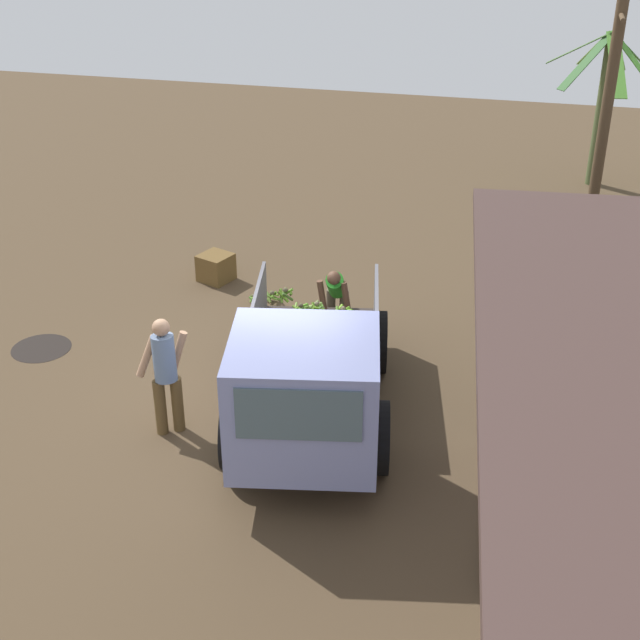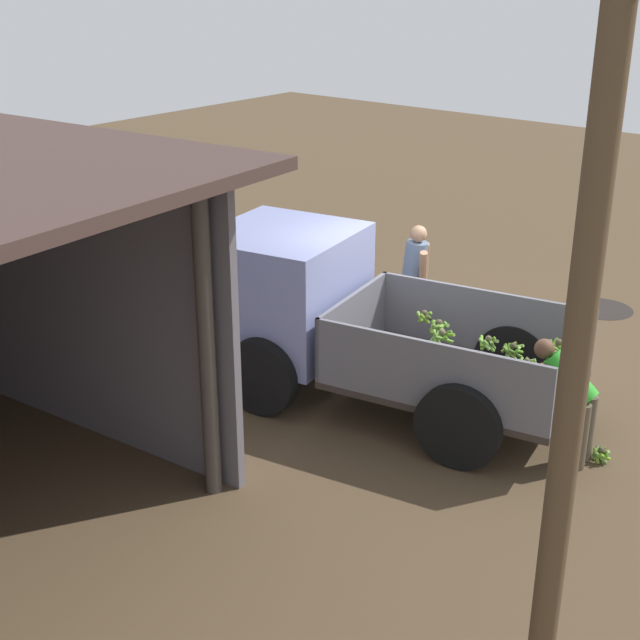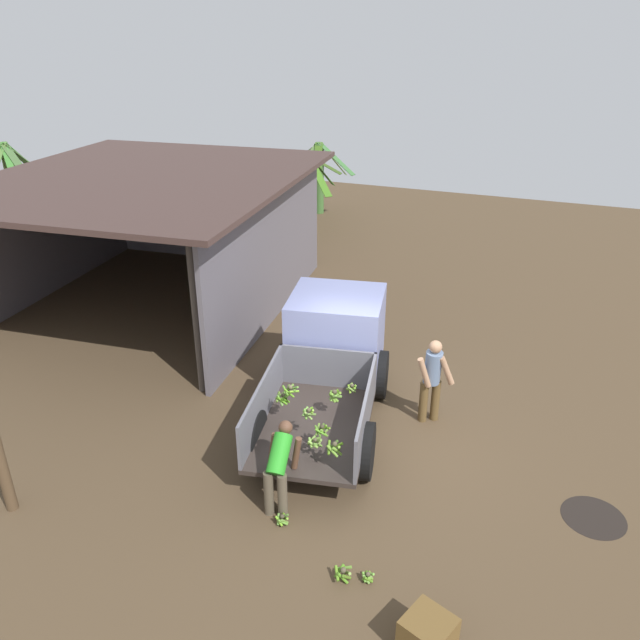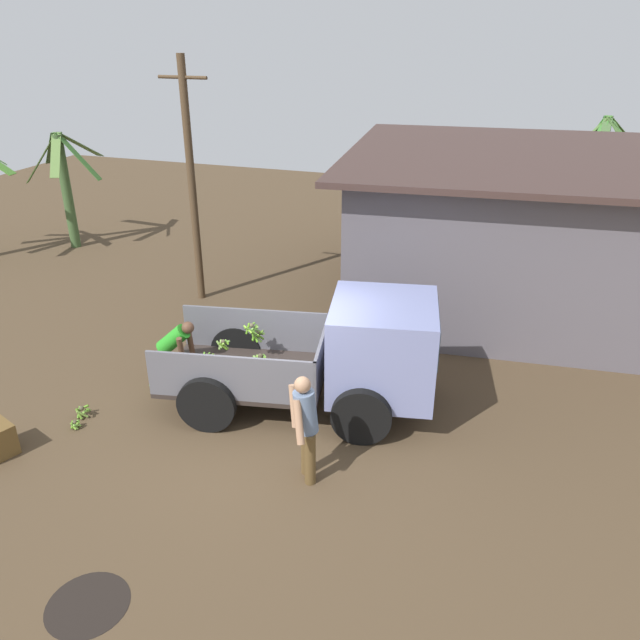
{
  "view_description": "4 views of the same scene",
  "coord_description": "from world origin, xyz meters",
  "px_view_note": "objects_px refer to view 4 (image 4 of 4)",
  "views": [
    {
      "loc": [
        9.95,
        3.24,
        6.87
      ],
      "look_at": [
        -0.14,
        0.77,
        1.35
      ],
      "focal_mm": 50.0,
      "sensor_mm": 36.0,
      "label": 1
    },
    {
      "loc": [
        -5.32,
        8.49,
        4.95
      ],
      "look_at": [
        0.44,
        1.51,
        1.22
      ],
      "focal_mm": 50.0,
      "sensor_mm": 36.0,
      "label": 2
    },
    {
      "loc": [
        -8.62,
        -2.63,
        6.52
      ],
      "look_at": [
        1.01,
        1.13,
        1.59
      ],
      "focal_mm": 35.0,
      "sensor_mm": 36.0,
      "label": 3
    },
    {
      "loc": [
        3.31,
        -7.59,
        5.79
      ],
      "look_at": [
        0.4,
        1.05,
        1.46
      ],
      "focal_mm": 35.0,
      "sensor_mm": 36.0,
      "label": 4
    }
  ],
  "objects_px": {
    "banana_bunch_on_ground_2": "(82,411)",
    "person_foreground_visitor": "(305,424)",
    "banana_bunch_on_ground_1": "(75,424)",
    "utility_pole": "(192,182)",
    "person_worker_loading": "(173,348)",
    "banana_bunch_on_ground_0": "(154,384)",
    "cargo_truck": "(354,353)"
  },
  "relations": [
    {
      "from": "banana_bunch_on_ground_0",
      "to": "banana_bunch_on_ground_2",
      "type": "xyz_separation_m",
      "value": [
        -0.62,
        -1.15,
        0.03
      ]
    },
    {
      "from": "cargo_truck",
      "to": "person_foreground_visitor",
      "type": "bearing_deg",
      "value": -104.95
    },
    {
      "from": "person_foreground_visitor",
      "to": "banana_bunch_on_ground_1",
      "type": "height_order",
      "value": "person_foreground_visitor"
    },
    {
      "from": "cargo_truck",
      "to": "person_foreground_visitor",
      "type": "relative_size",
      "value": 2.82
    },
    {
      "from": "cargo_truck",
      "to": "person_worker_loading",
      "type": "height_order",
      "value": "cargo_truck"
    },
    {
      "from": "utility_pole",
      "to": "banana_bunch_on_ground_0",
      "type": "xyz_separation_m",
      "value": [
        1.17,
        -3.88,
        -2.62
      ]
    },
    {
      "from": "utility_pole",
      "to": "banana_bunch_on_ground_1",
      "type": "bearing_deg",
      "value": -83.17
    },
    {
      "from": "person_worker_loading",
      "to": "banana_bunch_on_ground_0",
      "type": "bearing_deg",
      "value": -157.67
    },
    {
      "from": "banana_bunch_on_ground_2",
      "to": "utility_pole",
      "type": "bearing_deg",
      "value": 96.22
    },
    {
      "from": "person_foreground_visitor",
      "to": "banana_bunch_on_ground_1",
      "type": "distance_m",
      "value": 3.95
    },
    {
      "from": "person_worker_loading",
      "to": "person_foreground_visitor",
      "type": "bearing_deg",
      "value": -33.68
    },
    {
      "from": "person_worker_loading",
      "to": "banana_bunch_on_ground_1",
      "type": "bearing_deg",
      "value": -123.81
    },
    {
      "from": "person_foreground_visitor",
      "to": "cargo_truck",
      "type": "bearing_deg",
      "value": -127.1
    },
    {
      "from": "banana_bunch_on_ground_0",
      "to": "banana_bunch_on_ground_1",
      "type": "distance_m",
      "value": 1.54
    },
    {
      "from": "person_foreground_visitor",
      "to": "person_worker_loading",
      "type": "bearing_deg",
      "value": -60.74
    },
    {
      "from": "cargo_truck",
      "to": "banana_bunch_on_ground_0",
      "type": "xyz_separation_m",
      "value": [
        -3.47,
        -0.52,
        -0.94
      ]
    },
    {
      "from": "banana_bunch_on_ground_0",
      "to": "banana_bunch_on_ground_1",
      "type": "height_order",
      "value": "banana_bunch_on_ground_0"
    },
    {
      "from": "banana_bunch_on_ground_2",
      "to": "person_foreground_visitor",
      "type": "bearing_deg",
      "value": -3.67
    },
    {
      "from": "person_foreground_visitor",
      "to": "banana_bunch_on_ground_2",
      "type": "relative_size",
      "value": 6.35
    },
    {
      "from": "person_worker_loading",
      "to": "banana_bunch_on_ground_0",
      "type": "relative_size",
      "value": 6.11
    },
    {
      "from": "cargo_truck",
      "to": "banana_bunch_on_ground_2",
      "type": "relative_size",
      "value": 17.89
    },
    {
      "from": "banana_bunch_on_ground_0",
      "to": "banana_bunch_on_ground_1",
      "type": "bearing_deg",
      "value": -109.98
    },
    {
      "from": "person_worker_loading",
      "to": "banana_bunch_on_ground_2",
      "type": "xyz_separation_m",
      "value": [
        -0.96,
        -1.33,
        -0.64
      ]
    },
    {
      "from": "person_foreground_visitor",
      "to": "person_worker_loading",
      "type": "distance_m",
      "value": 3.38
    },
    {
      "from": "utility_pole",
      "to": "banana_bunch_on_ground_2",
      "type": "xyz_separation_m",
      "value": [
        0.55,
        -5.02,
        -2.59
      ]
    },
    {
      "from": "person_foreground_visitor",
      "to": "banana_bunch_on_ground_1",
      "type": "bearing_deg",
      "value": -32.03
    },
    {
      "from": "person_worker_loading",
      "to": "banana_bunch_on_ground_1",
      "type": "distance_m",
      "value": 1.97
    },
    {
      "from": "person_worker_loading",
      "to": "cargo_truck",
      "type": "bearing_deg",
      "value": 0.44
    },
    {
      "from": "utility_pole",
      "to": "banana_bunch_on_ground_1",
      "type": "height_order",
      "value": "utility_pole"
    },
    {
      "from": "utility_pole",
      "to": "person_foreground_visitor",
      "type": "bearing_deg",
      "value": -49.57
    },
    {
      "from": "person_foreground_visitor",
      "to": "banana_bunch_on_ground_1",
      "type": "relative_size",
      "value": 9.33
    },
    {
      "from": "banana_bunch_on_ground_1",
      "to": "utility_pole",
      "type": "bearing_deg",
      "value": 96.83
    }
  ]
}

